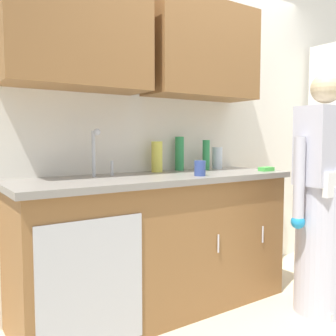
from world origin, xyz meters
name	(u,v)px	position (x,y,z in m)	size (l,w,h in m)	color
ground_plane	(291,329)	(0.00, 0.00, 0.00)	(9.00, 9.00, 0.00)	beige
kitchen_wall_with_uppers	(181,102)	(-0.14, 0.99, 1.48)	(4.80, 0.44, 2.70)	silver
counter_cabinet	(157,246)	(-0.55, 0.70, 0.45)	(1.90, 0.62, 0.90)	brown
countertop	(157,178)	(-0.55, 0.70, 0.92)	(1.96, 0.66, 0.04)	gray
sink	(109,181)	(-0.90, 0.71, 0.93)	(0.50, 0.36, 0.35)	#B7BABF
person_at_sink	(322,212)	(0.36, 0.05, 0.69)	(0.55, 0.34, 1.62)	white
bottle_water_short	(180,154)	(-0.19, 0.93, 1.07)	(0.07, 0.07, 0.26)	#2D8C4C
bottle_soap	(217,158)	(0.15, 0.88, 1.03)	(0.08, 0.08, 0.18)	silver
bottle_cleaner_spray	(157,157)	(-0.42, 0.90, 1.05)	(0.08, 0.08, 0.23)	#D8D14C
bottle_dish_liquid	(206,155)	(0.02, 0.86, 1.06)	(0.06, 0.06, 0.24)	#2D8C4C
cup_by_sink	(200,168)	(-0.33, 0.51, 0.99)	(0.08, 0.08, 0.10)	#33478C
sponge	(266,169)	(0.33, 0.52, 0.96)	(0.11, 0.07, 0.03)	#4CBF4C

